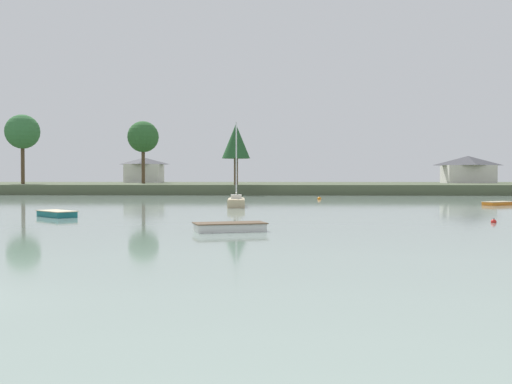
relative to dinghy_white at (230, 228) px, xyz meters
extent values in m
cube|color=#4C563D|center=(-5.93, 85.75, 0.63)|extent=(209.96, 55.91, 1.56)
cube|color=white|center=(0.00, 0.00, -0.03)|extent=(3.75, 2.52, 0.57)
cube|color=brown|center=(0.00, 0.00, 0.26)|extent=(3.92, 2.68, 0.05)
cube|color=tan|center=(0.00, 0.00, 0.22)|extent=(0.49, 1.34, 0.03)
cube|color=tan|center=(-1.36, 24.57, -0.04)|extent=(1.91, 6.23, 1.19)
cube|color=#CCB78E|center=(-1.36, 24.57, 0.57)|extent=(1.70, 5.85, 0.04)
cube|color=silver|center=(-1.34, 24.26, 0.78)|extent=(1.06, 1.41, 0.37)
cylinder|color=silver|center=(-1.39, 25.06, 4.15)|extent=(0.12, 0.12, 7.11)
cylinder|color=silver|center=(-1.31, 23.84, 1.06)|extent=(0.25, 2.46, 0.10)
cylinder|color=silver|center=(-1.31, 23.84, 1.11)|extent=(0.28, 2.22, 0.14)
cylinder|color=#999999|center=(-1.46, 26.29, 4.12)|extent=(0.17, 2.47, 7.07)
cube|color=orange|center=(23.79, 27.99, -0.04)|extent=(3.28, 2.65, 0.48)
cube|color=#C6B289|center=(23.79, 27.99, 0.20)|extent=(3.44, 2.80, 0.05)
cube|color=tan|center=(23.79, 27.99, 0.16)|extent=(0.64, 1.02, 0.03)
cube|color=#196B70|center=(-12.69, 10.17, -0.03)|extent=(3.29, 3.23, 0.57)
cube|color=#C6B289|center=(-12.69, 10.17, 0.26)|extent=(3.46, 3.40, 0.05)
cube|color=tan|center=(-12.69, 10.17, 0.22)|extent=(0.92, 0.96, 0.03)
sphere|color=orange|center=(7.59, 42.28, -0.07)|extent=(0.46, 0.46, 0.46)
torus|color=#333338|center=(7.59, 42.28, 0.21)|extent=(0.12, 0.12, 0.02)
sphere|color=red|center=(15.25, 5.84, -0.09)|extent=(0.33, 0.33, 0.33)
torus|color=#333338|center=(15.25, 5.84, 0.11)|extent=(0.12, 0.12, 0.02)
cylinder|color=brown|center=(-41.60, 70.59, 5.27)|extent=(0.63, 0.63, 7.72)
sphere|color=#336B38|center=(-41.60, 70.59, 10.45)|extent=(5.91, 5.91, 5.91)
cylinder|color=brown|center=(-3.85, 60.14, 4.71)|extent=(0.63, 0.63, 6.60)
cone|color=#235128|center=(-3.85, 60.14, 8.09)|extent=(4.31, 4.31, 5.27)
cylinder|color=brown|center=(-22.19, 77.70, 5.07)|extent=(0.63, 0.63, 7.33)
sphere|color=#2D602D|center=(-22.19, 77.70, 10.02)|extent=(5.72, 5.72, 5.72)
cube|color=silver|center=(-26.57, 97.77, 3.39)|extent=(7.45, 6.97, 3.97)
pyramid|color=#47474C|center=(-26.57, 97.77, 6.12)|extent=(8.05, 7.52, 1.48)
cube|color=silver|center=(40.62, 88.95, 3.17)|extent=(9.29, 6.48, 3.53)
pyramid|color=#47474C|center=(40.62, 88.95, 5.88)|extent=(10.04, 7.00, 1.87)
camera|label=1|loc=(2.34, -29.30, 2.57)|focal=41.07mm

